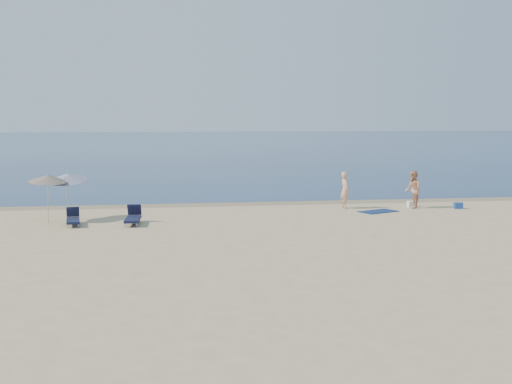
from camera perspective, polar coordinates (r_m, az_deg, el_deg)
ground at (r=15.00m, az=17.88°, el=-10.76°), size 160.00×160.00×0.00m
sea at (r=113.06m, az=-5.13°, el=4.43°), size 240.00×160.00×0.01m
wet_sand_strip at (r=33.13m, az=2.93°, el=-0.97°), size 240.00×1.60×0.00m
person_left at (r=31.34m, az=7.91°, el=0.18°), size 0.47×0.68×1.78m
person_right at (r=32.05m, az=13.77°, el=0.23°), size 0.84×1.00×1.83m
beach_towel at (r=30.54m, az=10.80°, el=-1.71°), size 2.03×1.65×0.03m
white_bag at (r=32.51m, az=13.63°, el=-1.05°), size 0.34×0.30×0.29m
blue_cooler at (r=32.54m, az=17.52°, el=-1.16°), size 0.44×0.33×0.29m
umbrella_near at (r=28.81m, az=-16.40°, el=1.28°), size 1.99×2.01×2.18m
umbrella_far at (r=28.34m, az=-18.00°, el=1.18°), size 2.08×2.10×2.13m
lounger_left at (r=27.34m, az=-15.96°, el=-2.32°), size 0.72×1.64×0.70m
lounger_right at (r=27.00m, az=-10.88°, el=-2.24°), size 0.67×1.77×0.77m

